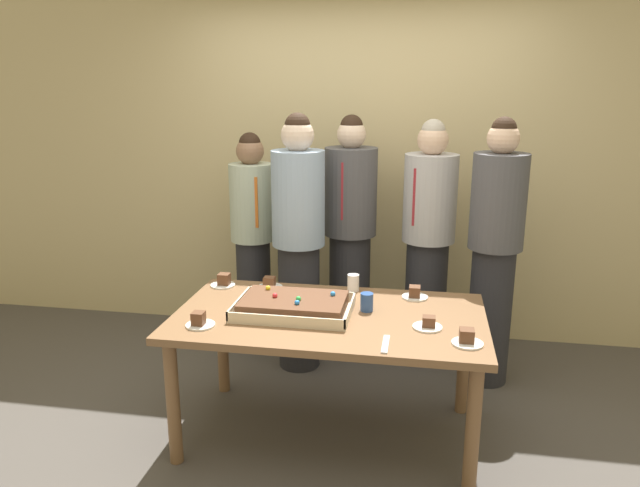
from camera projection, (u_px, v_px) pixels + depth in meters
The scene contains 18 objects.
ground_plane at pixel (329, 434), 3.42m from camera, with size 12.00×12.00×0.00m, color #4C4742.
interior_back_panel at pixel (363, 141), 4.55m from camera, with size 8.00×0.12×3.00m, color #CCB784.
party_table at pixel (329, 329), 3.25m from camera, with size 1.66×0.93×0.73m.
sheet_cake at pixel (294, 306), 3.24m from camera, with size 0.62×0.42×0.11m.
plated_slice_near_left at pixel (270, 284), 3.64m from camera, with size 0.15×0.15×0.07m.
plated_slice_near_right at pixel (467, 339), 2.86m from camera, with size 0.15×0.15×0.07m.
plated_slice_far_left at pixel (415, 294), 3.46m from camera, with size 0.15×0.15×0.07m.
plated_slice_far_right at pixel (199, 321), 3.06m from camera, with size 0.15×0.15×0.08m.
plated_slice_center_front at pixel (224, 282), 3.67m from camera, with size 0.15×0.15×0.08m.
plated_slice_center_back at pixel (428, 324), 3.04m from camera, with size 0.15×0.15×0.06m.
drink_cup_nearest at pixel (353, 283), 3.58m from camera, with size 0.07×0.07×0.10m, color white.
drink_cup_middle at pixel (367, 302), 3.27m from camera, with size 0.07×0.07×0.10m, color #2D5199.
cake_server_utensil at pixel (385, 344), 2.85m from camera, with size 0.03×0.20×0.01m, color silver.
person_serving_front at pixel (350, 234), 4.29m from camera, with size 0.37×0.37×1.72m.
person_green_shirt_behind at pixel (428, 241), 4.12m from camera, with size 0.36×0.36×1.70m.
person_striped_tie_right at pixel (253, 238), 4.39m from camera, with size 0.31×0.31×1.60m.
person_far_right_suit at pixel (495, 250), 3.82m from camera, with size 0.34×0.34×1.73m.
person_left_edge_reaching at pixel (299, 240), 4.03m from camera, with size 0.35×0.35×1.75m.
Camera 1 is at (0.48, -2.98, 1.93)m, focal length 33.81 mm.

